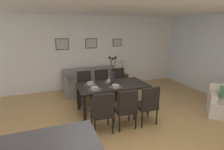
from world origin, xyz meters
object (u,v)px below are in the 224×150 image
dining_chair_near_right (85,85)px  bowl_far_left (116,86)px  bowl_near_right (90,83)px  dining_chair_mid_left (148,103)px  bowl_far_right (110,81)px  framed_picture_center (91,43)px  framed_picture_right (117,43)px  dining_chair_mid_right (119,82)px  dining_chair_near_left (103,111)px  side_table (122,81)px  bowl_near_left (95,88)px  dining_table (113,87)px  table_lamp (122,64)px  framed_picture_left (62,44)px  dining_chair_far_left (126,107)px  sofa (91,84)px  dining_chair_far_right (103,83)px  centerpiece_vase (113,74)px

dining_chair_near_right → bowl_far_left: dining_chair_near_right is taller
bowl_near_right → dining_chair_mid_left: bearing=-46.9°
bowl_far_right → bowl_near_right: bearing=180.0°
framed_picture_center → framed_picture_right: bearing=0.0°
dining_chair_mid_left → dining_chair_mid_right: (0.04, 1.79, 0.00)m
dining_chair_near_left → side_table: size_ratio=1.77×
dining_chair_near_right → dining_chair_mid_right: same height
dining_chair_near_left → bowl_near_left: 0.73m
dining_table → bowl_far_left: 0.24m
dining_table → bowl_near_left: (-0.54, -0.21, 0.12)m
table_lamp → framed_picture_left: bearing=166.8°
dining_chair_far_left → framed_picture_left: bearing=107.8°
dining_chair_mid_left → bowl_near_right: 1.56m
dining_chair_mid_left → framed_picture_left: 3.62m
sofa → dining_chair_near_right: bearing=-115.6°
bowl_far_right → dining_chair_mid_right: bearing=50.8°
dining_chair_far_right → dining_chair_near_left: bearing=-107.7°
dining_table → bowl_near_right: bearing=158.6°
dining_chair_near_right → framed_picture_left: bearing=109.7°
dining_chair_far_left → bowl_far_right: dining_chair_far_left is taller
dining_chair_near_right → centerpiece_vase: (0.55, -0.87, 0.51)m
bowl_near_right → table_lamp: (1.56, 1.49, 0.11)m
side_table → framed_picture_center: (-1.02, 0.48, 1.38)m
bowl_near_right → sofa: bearing=75.3°
framed_picture_center → bowl_near_right: bearing=-105.4°
bowl_far_right → framed_picture_left: 2.37m
dining_chair_far_left → centerpiece_vase: bearing=88.2°
dining_table → framed_picture_left: framed_picture_left is taller
dining_chair_near_right → dining_chair_far_right: 0.55m
dining_chair_far_right → bowl_far_right: size_ratio=5.41×
dining_chair_mid_left → framed_picture_left: (-1.52, 3.08, 1.12)m
dining_chair_near_right → dining_chair_far_left: bearing=-73.7°
framed_picture_center → bowl_near_left: bearing=-102.7°
dining_chair_mid_left → sofa: 2.69m
dining_chair_mid_left → framed_picture_center: (-0.51, 3.08, 1.12)m
sofa → table_lamp: 1.32m
dining_chair_mid_right → side_table: size_ratio=1.77×
bowl_near_right → framed_picture_right: 2.64m
sofa → dining_chair_far_right: bearing=-78.8°
dining_table → sofa: bearing=95.1°
dining_chair_near_right → side_table: 1.79m
table_lamp → dining_chair_far_right: bearing=-141.3°
dining_chair_near_left → bowl_far_right: 1.27m
bowl_far_right → framed_picture_right: 2.37m
dining_chair_near_right → dining_chair_mid_right: (1.09, 0.01, 0.00)m
dining_table → bowl_near_left: 0.59m
dining_chair_far_left → bowl_near_right: 1.26m
dining_table → sofa: sofa is taller
dining_chair_mid_right → bowl_near_left: (-1.09, -1.10, 0.27)m
bowl_near_right → bowl_near_left: bearing=-90.0°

